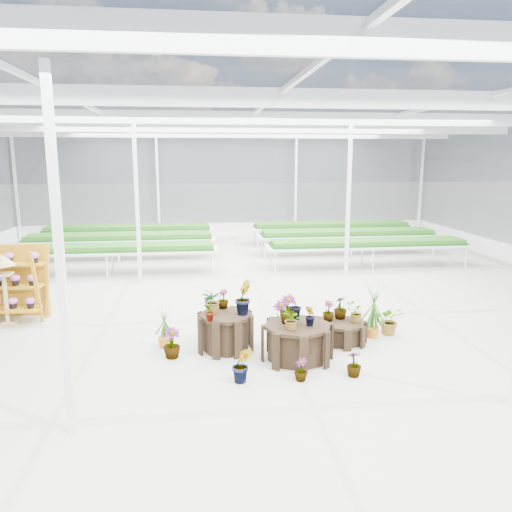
{
  "coord_description": "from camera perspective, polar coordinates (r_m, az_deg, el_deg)",
  "views": [
    {
      "loc": [
        -1.36,
        -10.04,
        3.42
      ],
      "look_at": [
        -0.09,
        0.67,
        1.3
      ],
      "focal_mm": 35.0,
      "sensor_mm": 36.0,
      "label": 1
    }
  ],
  "objects": [
    {
      "name": "bird_table",
      "position": [
        11.45,
        -26.75,
        -3.54
      ],
      "size": [
        0.42,
        0.42,
        1.52
      ],
      "primitive_type": null,
      "rotation": [
        0.0,
        0.0,
        0.19
      ],
      "color": "#A0865B",
      "rests_on": "ground"
    },
    {
      "name": "steel_frame",
      "position": [
        10.2,
        0.96,
        4.53
      ],
      "size": [
        18.0,
        24.0,
        4.5
      ],
      "primitive_type": null,
      "color": "silver",
      "rests_on": "ground"
    },
    {
      "name": "shelf_rack",
      "position": [
        11.82,
        -26.47,
        -2.9
      ],
      "size": [
        1.56,
        0.9,
        1.59
      ],
      "primitive_type": null,
      "rotation": [
        0.0,
        0.0,
        -0.07
      ],
      "color": "#996610",
      "rests_on": "ground"
    },
    {
      "name": "greenhouse_shell",
      "position": [
        10.2,
        0.96,
        4.53
      ],
      "size": [
        18.0,
        24.0,
        4.5
      ],
      "primitive_type": null,
      "color": "white",
      "rests_on": "ground"
    },
    {
      "name": "nursery_plants",
      "position": [
        9.3,
        3.99,
        -6.99
      ],
      "size": [
        4.89,
        2.81,
        1.29
      ],
      "color": "#215314",
      "rests_on": "ground"
    },
    {
      "name": "plinth_low",
      "position": [
        9.64,
        9.79,
        -8.57
      ],
      "size": [
        0.94,
        0.94,
        0.4
      ],
      "primitive_type": "cylinder",
      "rotation": [
        0.0,
        0.0,
        -0.05
      ],
      "color": "black",
      "rests_on": "ground"
    },
    {
      "name": "nursery_benches",
      "position": [
        17.56,
        -2.22,
        1.27
      ],
      "size": [
        16.0,
        7.0,
        0.84
      ],
      "primitive_type": null,
      "color": "silver",
      "rests_on": "ground"
    },
    {
      "name": "plinth_mid",
      "position": [
        8.73,
        4.73,
        -9.77
      ],
      "size": [
        1.24,
        1.24,
        0.63
      ],
      "primitive_type": "cylinder",
      "rotation": [
        0.0,
        0.0,
        -0.03
      ],
      "color": "black",
      "rests_on": "ground"
    },
    {
      "name": "plinth_tall",
      "position": [
        9.13,
        -3.51,
        -8.64
      ],
      "size": [
        1.29,
        1.29,
        0.67
      ],
      "primitive_type": "cylinder",
      "rotation": [
        0.0,
        0.0,
        0.4
      ],
      "color": "black",
      "rests_on": "ground"
    },
    {
      "name": "ground_plane",
      "position": [
        10.7,
        0.92,
        -7.53
      ],
      "size": [
        24.0,
        24.0,
        0.0
      ],
      "primitive_type": "plane",
      "color": "gray",
      "rests_on": "ground"
    }
  ]
}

